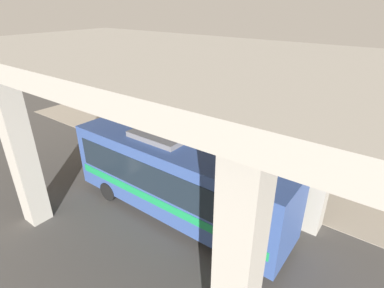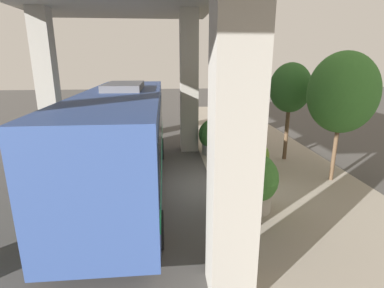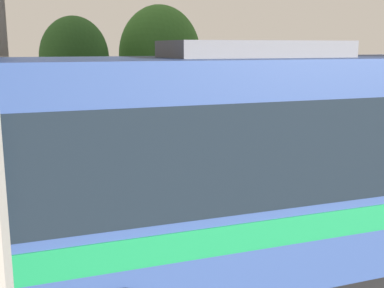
# 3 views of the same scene
# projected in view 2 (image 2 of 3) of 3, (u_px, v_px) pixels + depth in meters

# --- Properties ---
(ground_plane) EXTENTS (80.00, 80.00, 0.00)m
(ground_plane) POSITION_uv_depth(u_px,v_px,m) (213.00, 188.00, 11.42)
(ground_plane) COLOR #474442
(ground_plane) RESTS_ON ground
(sidewalk_strip) EXTENTS (6.00, 40.00, 0.02)m
(sidewalk_strip) POSITION_uv_depth(u_px,v_px,m) (289.00, 185.00, 11.69)
(sidewalk_strip) COLOR gray
(sidewalk_strip) RESTS_ON ground
(bus) EXTENTS (2.81, 10.72, 3.86)m
(bus) POSITION_uv_depth(u_px,v_px,m) (123.00, 136.00, 10.75)
(bus) COLOR #334C8C
(bus) RESTS_ON ground
(fire_hydrant) EXTENTS (0.49, 0.24, 0.99)m
(fire_hydrant) POSITION_uv_depth(u_px,v_px,m) (226.00, 137.00, 16.81)
(fire_hydrant) COLOR gold
(fire_hydrant) RESTS_ON ground
(planter_front) EXTENTS (1.59, 1.59, 1.83)m
(planter_front) POSITION_uv_depth(u_px,v_px,m) (214.00, 137.00, 15.30)
(planter_front) COLOR #9E998E
(planter_front) RESTS_ON ground
(planter_middle) EXTENTS (1.18, 1.18, 1.52)m
(planter_middle) POSITION_uv_depth(u_px,v_px,m) (254.00, 159.00, 12.29)
(planter_middle) COLOR #9E998E
(planter_middle) RESTS_ON ground
(planter_back) EXTENTS (1.66, 1.66, 1.92)m
(planter_back) POSITION_uv_depth(u_px,v_px,m) (252.00, 182.00, 9.56)
(planter_back) COLOR #9E998E
(planter_back) RESTS_ON ground
(street_tree_near) EXTENTS (1.89, 1.89, 4.61)m
(street_tree_near) POSITION_uv_depth(u_px,v_px,m) (290.00, 88.00, 13.75)
(street_tree_near) COLOR brown
(street_tree_near) RESTS_ON ground
(street_tree_far) EXTENTS (2.54, 2.54, 5.05)m
(street_tree_far) POSITION_uv_depth(u_px,v_px,m) (342.00, 93.00, 11.21)
(street_tree_far) COLOR brown
(street_tree_far) RESTS_ON ground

